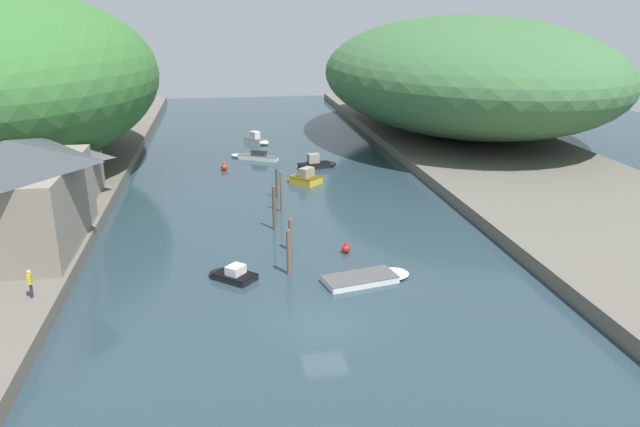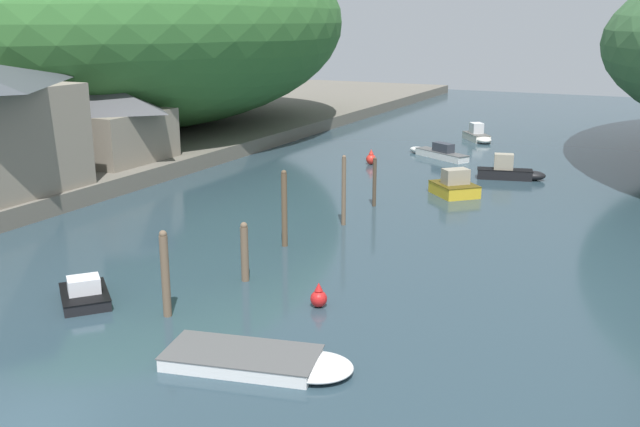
{
  "view_description": "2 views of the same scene",
  "coord_description": "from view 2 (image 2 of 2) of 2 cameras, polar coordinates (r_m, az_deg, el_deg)",
  "views": [
    {
      "loc": [
        -5.17,
        -30.65,
        16.85
      ],
      "look_at": [
        1.99,
        14.08,
        1.88
      ],
      "focal_mm": 35.0,
      "sensor_mm": 36.0,
      "label": 1
    },
    {
      "loc": [
        14.08,
        -11.5,
        10.24
      ],
      "look_at": [
        0.85,
        15.55,
        2.02
      ],
      "focal_mm": 40.0,
      "sensor_mm": 36.0,
      "label": 2
    }
  ],
  "objects": [
    {
      "name": "channel_buoy_near",
      "position": [
        52.26,
        4.11,
        4.42
      ],
      "size": [
        0.74,
        0.74,
        1.12
      ],
      "color": "red",
      "rests_on": "water_surface"
    },
    {
      "name": "boat_white_cruiser",
      "position": [
        55.59,
        9.31,
        4.84
      ],
      "size": [
        5.74,
        4.09,
        1.2
      ],
      "rotation": [
        0.0,
        0.0,
        1.02
      ],
      "color": "white",
      "rests_on": "water_surface"
    },
    {
      "name": "boat_moored_right",
      "position": [
        22.18,
        -4.5,
        -11.66
      ],
      "size": [
        6.16,
        3.31,
        0.43
      ],
      "rotation": [
        0.0,
        0.0,
        4.93
      ],
      "color": "white",
      "rests_on": "water_surface"
    },
    {
      "name": "boat_small_dinghy",
      "position": [
        48.87,
        15.04,
        3.25
      ],
      "size": [
        4.56,
        2.12,
        1.68
      ],
      "rotation": [
        0.0,
        0.0,
        4.95
      ],
      "color": "black",
      "rests_on": "water_surface"
    },
    {
      "name": "person_by_boathouse",
      "position": [
        41.91,
        -22.19,
        2.86
      ],
      "size": [
        0.31,
        0.42,
        1.69
      ],
      "rotation": [
        0.0,
        0.0,
        1.83
      ],
      "color": "#282D3D",
      "rests_on": "left_bank"
    },
    {
      "name": "boathouse_shed",
      "position": [
        50.0,
        -16.77,
        7.19
      ],
      "size": [
        7.49,
        7.28,
        5.19
      ],
      "color": "gray",
      "rests_on": "left_bank"
    },
    {
      "name": "water_surface",
      "position": [
        45.0,
        7.14,
        2.0
      ],
      "size": [
        130.0,
        130.0,
        0.0
      ],
      "primitive_type": "plane",
      "color": "#283D47",
      "rests_on": "ground"
    },
    {
      "name": "boat_mid_channel",
      "position": [
        43.87,
        10.5,
        2.19
      ],
      "size": [
        3.84,
        3.87,
        1.63
      ],
      "rotation": [
        0.0,
        0.0,
        0.77
      ],
      "color": "gold",
      "rests_on": "water_surface"
    },
    {
      "name": "channel_buoy_far",
      "position": [
        26.37,
        -0.1,
        -6.73
      ],
      "size": [
        0.63,
        0.63,
        0.94
      ],
      "color": "red",
      "rests_on": "water_surface"
    },
    {
      "name": "mooring_post_farthest",
      "position": [
        40.21,
        4.38,
        2.55
      ],
      "size": [
        0.21,
        0.21,
        2.83
      ],
      "color": "#4C3D2D",
      "rests_on": "water_surface"
    },
    {
      "name": "mooring_post_nearest",
      "position": [
        25.71,
        -12.28,
        -4.72
      ],
      "size": [
        0.3,
        0.3,
        3.19
      ],
      "color": "brown",
      "rests_on": "water_surface"
    },
    {
      "name": "hillside_left",
      "position": [
        64.91,
        -13.71,
        14.6
      ],
      "size": [
        31.13,
        43.58,
        17.74
      ],
      "color": "#387033",
      "rests_on": "left_bank"
    },
    {
      "name": "boat_far_upstream",
      "position": [
        63.8,
        12.53,
        6.09
      ],
      "size": [
        3.45,
        3.99,
        1.52
      ],
      "rotation": [
        0.0,
        0.0,
        3.78
      ],
      "color": "silver",
      "rests_on": "water_surface"
    },
    {
      "name": "mooring_post_second",
      "position": [
        28.77,
        -6.05,
        -3.04
      ],
      "size": [
        0.31,
        0.31,
        2.47
      ],
      "color": "brown",
      "rests_on": "water_surface"
    },
    {
      "name": "boat_cabin_cruiser",
      "position": [
        28.48,
        -18.37,
        -5.96
      ],
      "size": [
        3.53,
        3.37,
        1.02
      ],
      "rotation": [
        0.0,
        0.0,
        0.85
      ],
      "color": "black",
      "rests_on": "water_surface"
    },
    {
      "name": "mooring_post_fourth",
      "position": [
        36.3,
        1.91,
        1.87
      ],
      "size": [
        0.22,
        0.22,
        3.65
      ],
      "color": "brown",
      "rests_on": "water_surface"
    },
    {
      "name": "mooring_post_middle",
      "position": [
        32.88,
        -2.87,
        0.42
      ],
      "size": [
        0.27,
        0.27,
        3.63
      ],
      "color": "brown",
      "rests_on": "water_surface"
    },
    {
      "name": "left_bank",
      "position": [
        58.47,
        -17.72,
        5.0
      ],
      "size": [
        22.0,
        120.0,
        1.08
      ],
      "color": "#666056",
      "rests_on": "ground"
    }
  ]
}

